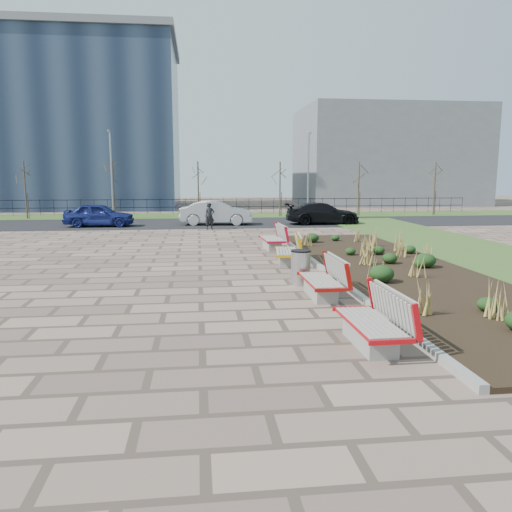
{
  "coord_description": "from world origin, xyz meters",
  "views": [
    {
      "loc": [
        -0.03,
        -10.19,
        3.05
      ],
      "look_at": [
        1.5,
        3.0,
        0.9
      ],
      "focal_mm": 35.0,
      "sensor_mm": 36.0,
      "label": 1
    }
  ],
  "objects": [
    {
      "name": "road",
      "position": [
        0.0,
        22.0,
        0.01
      ],
      "size": [
        80.0,
        7.0,
        0.02
      ],
      "primitive_type": "cube",
      "color": "black",
      "rests_on": "ground"
    },
    {
      "name": "bench_c",
      "position": [
        3.0,
        6.7,
        0.5
      ],
      "size": [
        1.18,
        2.2,
        1.0
      ],
      "primitive_type": null,
      "rotation": [
        0.0,
        0.0,
        -0.14
      ],
      "color": "#D49B0B",
      "rests_on": "ground"
    },
    {
      "name": "tree_f",
      "position": [
        18.0,
        26.5,
        2.04
      ],
      "size": [
        1.4,
        1.4,
        4.0
      ],
      "primitive_type": null,
      "color": "#4C3D2D",
      "rests_on": "grass_verge_far"
    },
    {
      "name": "tree_d",
      "position": [
        6.0,
        26.5,
        2.04
      ],
      "size": [
        1.4,
        1.4,
        4.0
      ],
      "primitive_type": null,
      "color": "#4C3D2D",
      "rests_on": "grass_verge_far"
    },
    {
      "name": "building_grey",
      "position": [
        20.0,
        42.0,
        5.0
      ],
      "size": [
        18.0,
        12.0,
        10.0
      ],
      "primitive_type": "cube",
      "color": "slate",
      "rests_on": "ground"
    },
    {
      "name": "tree_b",
      "position": [
        -6.0,
        26.5,
        2.04
      ],
      "size": [
        1.4,
        1.4,
        4.0
      ],
      "primitive_type": null,
      "color": "#4C3D2D",
      "rests_on": "grass_verge_far"
    },
    {
      "name": "bench_d",
      "position": [
        3.0,
        10.2,
        0.5
      ],
      "size": [
        0.99,
        2.14,
        1.0
      ],
      "primitive_type": null,
      "rotation": [
        0.0,
        0.0,
        0.04
      ],
      "color": "red",
      "rests_on": "ground"
    },
    {
      "name": "car_black",
      "position": [
        7.74,
        20.48,
        0.69
      ],
      "size": [
        4.65,
        1.97,
        1.34
      ],
      "primitive_type": "imported",
      "rotation": [
        0.0,
        0.0,
        1.59
      ],
      "color": "black",
      "rests_on": "road"
    },
    {
      "name": "litter_bin",
      "position": [
        2.8,
        3.32,
        0.48
      ],
      "size": [
        0.55,
        0.55,
        0.97
      ],
      "primitive_type": "cylinder",
      "color": "#B2B2B7",
      "rests_on": "ground"
    },
    {
      "name": "tree_e",
      "position": [
        12.0,
        26.5,
        2.04
      ],
      "size": [
        1.4,
        1.4,
        4.0
      ],
      "primitive_type": null,
      "color": "#4C3D2D",
      "rests_on": "grass_verge_far"
    },
    {
      "name": "car_blue",
      "position": [
        -5.92,
        20.48,
        0.71
      ],
      "size": [
        4.12,
        1.76,
        1.39
      ],
      "primitive_type": "imported",
      "rotation": [
        0.0,
        0.0,
        1.54
      ],
      "color": "navy",
      "rests_on": "road"
    },
    {
      "name": "tree_a",
      "position": [
        -12.0,
        26.5,
        2.04
      ],
      "size": [
        1.4,
        1.4,
        4.0
      ],
      "primitive_type": null,
      "color": "#4C3D2D",
      "rests_on": "grass_verge_far"
    },
    {
      "name": "planting_bed",
      "position": [
        6.25,
        5.0,
        0.05
      ],
      "size": [
        4.5,
        18.0,
        0.1
      ],
      "primitive_type": "cube",
      "color": "black",
      "rests_on": "ground"
    },
    {
      "name": "pedestrian",
      "position": [
        0.61,
        18.06,
        0.76
      ],
      "size": [
        0.62,
        0.48,
        1.52
      ],
      "primitive_type": "imported",
      "rotation": [
        0.0,
        0.0,
        0.22
      ],
      "color": "black",
      "rests_on": "ground"
    },
    {
      "name": "planting_curb",
      "position": [
        3.92,
        5.0,
        0.07
      ],
      "size": [
        0.16,
        18.0,
        0.15
      ],
      "primitive_type": "cube",
      "color": "gray",
      "rests_on": "ground"
    },
    {
      "name": "car_silver",
      "position": [
        1.07,
        20.8,
        0.76
      ],
      "size": [
        4.58,
        1.91,
        1.47
      ],
      "primitive_type": "imported",
      "rotation": [
        0.0,
        0.0,
        1.49
      ],
      "color": "#9A9BA1",
      "rests_on": "road"
    },
    {
      "name": "ground",
      "position": [
        0.0,
        0.0,
        0.0
      ],
      "size": [
        120.0,
        120.0,
        0.0
      ],
      "primitive_type": "plane",
      "color": "#866D5C",
      "rests_on": "ground"
    },
    {
      "name": "grass_verge_far",
      "position": [
        0.0,
        28.0,
        0.02
      ],
      "size": [
        80.0,
        5.0,
        0.04
      ],
      "primitive_type": "cube",
      "color": "#33511E",
      "rests_on": "ground"
    },
    {
      "name": "railing_fence",
      "position": [
        0.0,
        29.5,
        0.64
      ],
      "size": [
        44.0,
        0.1,
        1.2
      ],
      "primitive_type": null,
      "color": "black",
      "rests_on": "grass_verge_far"
    },
    {
      "name": "bench_b",
      "position": [
        3.0,
        1.84,
        0.5
      ],
      "size": [
        0.91,
        2.1,
        1.0
      ],
      "primitive_type": null,
      "rotation": [
        0.0,
        0.0,
        0.0
      ],
      "color": "#A30F0A",
      "rests_on": "ground"
    },
    {
      "name": "lamp_west",
      "position": [
        -6.0,
        26.0,
        3.04
      ],
      "size": [
        0.24,
        0.6,
        6.0
      ],
      "primitive_type": null,
      "color": "gray",
      "rests_on": "grass_verge_far"
    },
    {
      "name": "lamp_east",
      "position": [
        8.0,
        26.0,
        3.04
      ],
      "size": [
        0.24,
        0.6,
        6.0
      ],
      "primitive_type": null,
      "color": "gray",
      "rests_on": "grass_verge_far"
    },
    {
      "name": "tree_c",
      "position": [
        0.0,
        26.5,
        2.04
      ],
      "size": [
        1.4,
        1.4,
        4.0
      ],
      "primitive_type": null,
      "color": "#4C3D2D",
      "rests_on": "grass_verge_far"
    },
    {
      "name": "bench_a",
      "position": [
        3.0,
        -1.82,
        0.5
      ],
      "size": [
        0.93,
        2.11,
        1.0
      ],
      "primitive_type": null,
      "rotation": [
        0.0,
        0.0,
        0.01
      ],
      "color": "red",
      "rests_on": "ground"
    }
  ]
}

